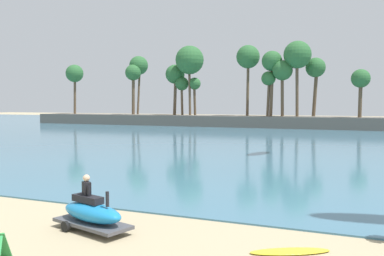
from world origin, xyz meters
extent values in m
cube|color=teal|center=(0.00, 55.67, 0.03)|extent=(220.00, 92.32, 0.06)
cube|color=#605B54|center=(0.00, 61.83, 0.90)|extent=(96.95, 6.00, 1.80)
cylinder|color=brown|center=(-1.39, 60.69, 6.37)|extent=(0.51, 0.90, 9.15)
sphere|color=#2D6633|center=(-1.39, 60.69, 10.93)|extent=(4.07, 4.07, 4.07)
cylinder|color=brown|center=(0.91, 63.30, 5.50)|extent=(0.92, 0.66, 7.42)
sphere|color=#2D6633|center=(0.91, 63.30, 9.19)|extent=(2.97, 2.97, 2.97)
cylinder|color=brown|center=(-18.93, 61.28, 6.35)|extent=(0.57, 0.43, 9.11)
sphere|color=#2D6633|center=(-18.93, 61.28, 10.90)|extent=(4.68, 4.68, 4.68)
cylinder|color=brown|center=(-29.71, 63.27, 6.17)|extent=(0.58, 0.88, 8.76)
sphere|color=#2D6633|center=(-29.71, 63.27, 10.54)|extent=(3.35, 3.35, 3.35)
cylinder|color=brown|center=(-42.30, 61.33, 5.57)|extent=(0.61, 0.45, 7.55)
sphere|color=#2D6633|center=(-42.30, 61.33, 9.34)|extent=(3.26, 3.26, 3.26)
cylinder|color=brown|center=(-18.29, 61.92, 4.42)|extent=(0.45, 0.70, 5.26)
sphere|color=#2D6633|center=(-18.29, 61.92, 7.04)|extent=(2.01, 2.01, 2.01)
cylinder|color=brown|center=(7.35, 60.29, 4.52)|extent=(0.56, 0.75, 5.46)
sphere|color=#2D6633|center=(7.35, 60.29, 7.24)|extent=(2.59, 2.59, 2.59)
cylinder|color=brown|center=(-5.23, 61.01, 5.99)|extent=(0.65, 0.78, 8.41)
sphere|color=#2D6633|center=(-5.23, 61.01, 10.19)|extent=(3.08, 3.08, 3.08)
cylinder|color=brown|center=(-20.75, 62.22, 4.45)|extent=(0.43, 0.62, 5.31)
sphere|color=#2D6633|center=(-20.75, 62.22, 7.09)|extent=(2.29, 2.29, 2.29)
cylinder|color=brown|center=(-9.35, 62.39, 6.47)|extent=(0.48, 0.61, 9.35)
sphere|color=#2D6633|center=(-9.35, 62.39, 11.14)|extent=(3.69, 3.69, 3.69)
cylinder|color=brown|center=(-5.72, 60.97, 4.69)|extent=(0.56, 0.65, 5.80)
sphere|color=#2D6633|center=(-5.72, 60.97, 7.58)|extent=(2.17, 2.17, 2.17)
cylinder|color=brown|center=(-22.15, 62.51, 5.27)|extent=(0.81, 0.59, 6.96)
sphere|color=#2D6633|center=(-22.15, 62.51, 8.74)|extent=(3.27, 3.27, 3.27)
cylinder|color=brown|center=(-3.54, 60.64, 5.26)|extent=(0.59, 0.61, 6.93)
sphere|color=#2D6633|center=(-3.54, 60.64, 8.71)|extent=(3.01, 3.01, 3.01)
cylinder|color=brown|center=(-30.00, 61.84, 5.49)|extent=(0.72, 0.73, 7.41)
sphere|color=#2D6633|center=(-30.00, 61.84, 9.19)|extent=(2.79, 2.79, 2.79)
cube|color=#4C4C51|center=(1.11, 7.12, 0.23)|extent=(2.77, 1.66, 0.10)
cylinder|color=black|center=(0.43, 6.73, 0.16)|extent=(0.34, 0.18, 0.32)
cylinder|color=black|center=(0.74, 7.81, 0.16)|extent=(0.34, 0.18, 0.32)
ellipsoid|color=#1E84C6|center=(1.11, 7.12, 0.56)|extent=(2.54, 1.45, 0.56)
cube|color=black|center=(0.92, 7.18, 0.94)|extent=(1.16, 0.64, 0.20)
cylinder|color=black|center=(1.79, 6.94, 1.06)|extent=(0.10, 0.10, 0.44)
cylinder|color=black|center=(0.92, 7.17, 0.43)|extent=(0.15, 0.15, 0.86)
cylinder|color=black|center=(0.75, 7.31, 0.43)|extent=(0.15, 0.15, 0.86)
cube|color=black|center=(0.84, 7.24, 1.15)|extent=(0.39, 0.37, 0.58)
sphere|color=beige|center=(0.84, 7.24, 1.56)|extent=(0.21, 0.21, 0.21)
cylinder|color=black|center=(1.02, 7.10, 1.11)|extent=(0.09, 0.09, 0.50)
cylinder|color=black|center=(0.65, 7.38, 1.11)|extent=(0.09, 0.09, 0.50)
ellipsoid|color=yellow|center=(6.90, 7.54, 0.04)|extent=(2.10, 1.45, 0.08)
camera|label=1|loc=(8.72, -3.20, 3.82)|focal=39.63mm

